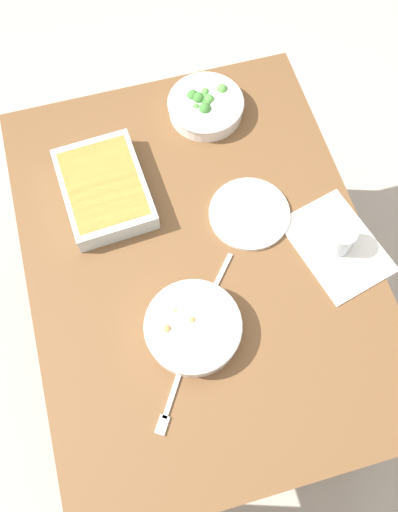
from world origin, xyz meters
TOP-DOWN VIEW (x-y plane):
  - ground_plane at (0.00, 0.00)m, footprint 6.00×6.00m
  - dining_table at (0.00, 0.00)m, footprint 1.20×0.90m
  - placemat at (-0.07, -0.36)m, footprint 0.32×0.26m
  - stew_bowl at (-0.19, 0.07)m, footprint 0.24×0.24m
  - broccoli_bowl at (0.44, -0.14)m, footprint 0.22×0.22m
  - baking_dish at (0.25, 0.20)m, footprint 0.31×0.24m
  - drink_cup at (-0.07, -0.36)m, footprint 0.07×0.07m
  - side_plate at (0.08, -0.16)m, footprint 0.22×0.22m
  - spoon_by_stew at (-0.10, -0.01)m, footprint 0.15×0.13m
  - fork_on_table at (-0.35, 0.17)m, footprint 0.16×0.11m

SIDE VIEW (x-z plane):
  - ground_plane at x=0.00m, z-range 0.00..0.00m
  - dining_table at x=0.00m, z-range 0.28..1.02m
  - placemat at x=-0.07m, z-range 0.74..0.74m
  - fork_on_table at x=-0.35m, z-range 0.74..0.75m
  - spoon_by_stew at x=-0.10m, z-range 0.74..0.75m
  - side_plate at x=0.08m, z-range 0.74..0.75m
  - broccoli_bowl at x=0.44m, z-range 0.74..0.80m
  - stew_bowl at x=-0.19m, z-range 0.74..0.80m
  - baking_dish at x=0.25m, z-range 0.74..0.80m
  - drink_cup at x=-0.07m, z-range 0.74..0.82m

